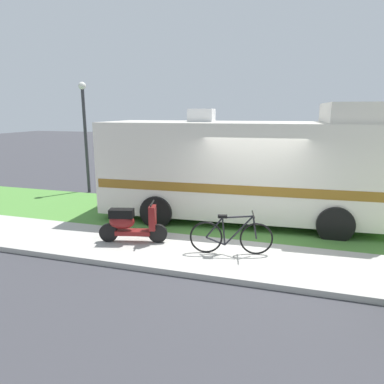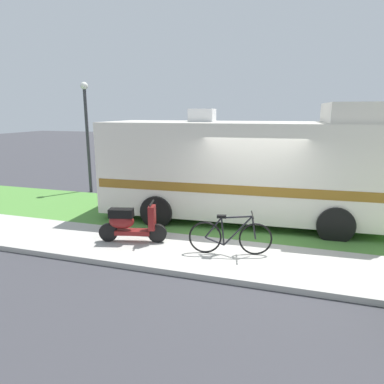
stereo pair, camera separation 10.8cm
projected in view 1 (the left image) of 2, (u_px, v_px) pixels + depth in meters
ground_plane at (248, 243)px, 8.48m from camera, size 80.00×80.00×0.00m
sidewalk at (240, 260)px, 7.35m from camera, size 24.00×2.00×0.12m
grass_strip at (255, 223)px, 9.87m from camera, size 24.00×3.40×0.08m
motorhome_rv at (246, 167)px, 9.86m from camera, size 7.95×3.00×3.34m
scooter at (130, 223)px, 8.10m from camera, size 1.58×0.64×0.97m
bicycle at (231, 236)px, 7.44m from camera, size 1.75×0.56×0.91m
pickup_truck_near at (340, 173)px, 12.78m from camera, size 5.46×2.34×1.71m
street_lamp_post at (85, 127)px, 13.16m from camera, size 0.28×0.28×4.19m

